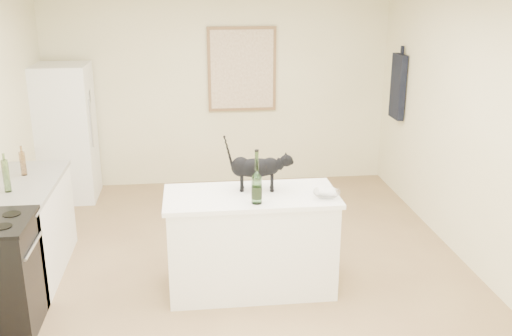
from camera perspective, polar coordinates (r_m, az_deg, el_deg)
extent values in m
plane|color=#977A50|center=(5.53, -1.76, -10.68)|extent=(5.50, 5.50, 0.00)
plane|color=beige|center=(7.71, -3.64, 7.87)|extent=(4.50, 0.00, 4.50)
plane|color=beige|center=(2.52, 3.60, -14.56)|extent=(4.50, 0.00, 4.50)
plane|color=beige|center=(5.67, 21.41, 2.95)|extent=(0.00, 5.50, 5.50)
cube|color=white|center=(5.16, -0.49, -7.49)|extent=(1.44, 0.67, 0.86)
cube|color=white|center=(4.99, -0.50, -2.82)|extent=(1.50, 0.70, 0.04)
cube|color=white|center=(5.81, -21.73, -5.87)|extent=(0.60, 1.40, 0.86)
cube|color=gray|center=(5.65, -22.25, -1.68)|extent=(0.62, 1.44, 0.04)
cube|color=white|center=(7.57, -18.33, 3.30)|extent=(0.68, 0.68, 1.70)
cube|color=brown|center=(7.67, -1.40, 9.73)|extent=(0.90, 0.03, 1.10)
cube|color=beige|center=(7.65, -1.38, 9.71)|extent=(0.82, 0.00, 1.02)
cube|color=black|center=(7.46, 13.87, 7.82)|extent=(0.08, 0.34, 0.80)
cylinder|color=#2C6126|center=(4.71, 0.07, -1.20)|extent=(0.10, 0.10, 0.41)
imported|color=white|center=(4.93, 6.99, -2.60)|extent=(0.29, 0.29, 0.06)
cube|color=silver|center=(7.42, -16.03, 6.89)|extent=(0.02, 0.12, 0.15)
cylinder|color=brown|center=(5.85, -22.05, 0.40)|extent=(0.06, 0.06, 0.23)
cylinder|color=#315D20|center=(5.44, -23.47, -0.74)|extent=(0.06, 0.06, 0.29)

